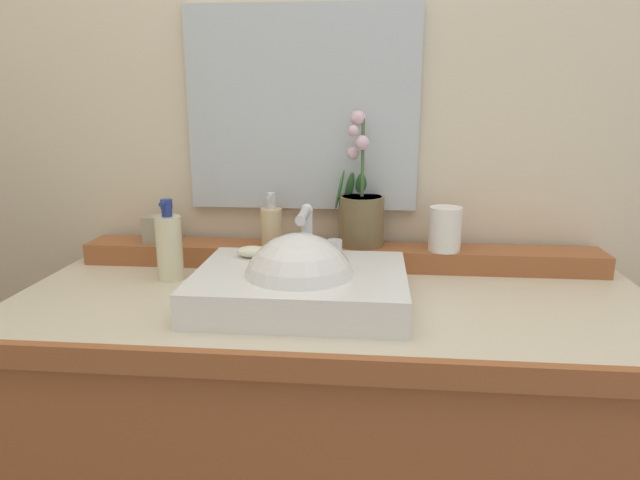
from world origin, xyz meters
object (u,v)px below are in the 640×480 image
at_px(sink_basin, 300,288).
at_px(potted_plant, 361,212).
at_px(soap_dispenser, 272,225).
at_px(soap_bar, 253,252).
at_px(lotion_bottle, 169,246).
at_px(tumbler_cup, 445,229).
at_px(trinket_box, 160,229).

relative_size(sink_basin, potted_plant, 1.30).
relative_size(sink_basin, soap_dispenser, 3.17).
bearing_deg(soap_dispenser, soap_bar, -94.81).
bearing_deg(soap_dispenser, lotion_bottle, -150.21).
xyz_separation_m(sink_basin, potted_plant, (0.11, 0.28, 0.10)).
height_order(sink_basin, potted_plant, potted_plant).
distance_m(sink_basin, soap_dispenser, 0.28).
bearing_deg(sink_basin, soap_dispenser, 112.02).
bearing_deg(sink_basin, soap_bar, 139.77).
distance_m(potted_plant, soap_dispenser, 0.22).
height_order(soap_bar, lotion_bottle, lotion_bottle).
bearing_deg(sink_basin, tumbler_cup, 39.22).
height_order(potted_plant, trinket_box, potted_plant).
distance_m(soap_dispenser, tumbler_cup, 0.41).
distance_m(tumbler_cup, trinket_box, 0.69).
bearing_deg(soap_bar, lotion_bottle, 170.38).
bearing_deg(potted_plant, trinket_box, -177.96).
bearing_deg(tumbler_cup, soap_dispenser, -179.81).
xyz_separation_m(potted_plant, soap_dispenser, (-0.21, -0.03, -0.03)).
bearing_deg(lotion_bottle, trinket_box, 118.17).
xyz_separation_m(soap_dispenser, tumbler_cup, (0.41, 0.00, 0.00)).
xyz_separation_m(soap_bar, potted_plant, (0.22, 0.19, 0.05)).
relative_size(soap_bar, lotion_bottle, 0.38).
height_order(sink_basin, soap_dispenser, same).
bearing_deg(soap_bar, potted_plant, 39.92).
xyz_separation_m(sink_basin, trinket_box, (-0.38, 0.27, 0.05)).
bearing_deg(potted_plant, tumbler_cup, -9.57).
height_order(sink_basin, tumbler_cup, sink_basin).
bearing_deg(soap_dispenser, sink_basin, -67.98).
height_order(soap_bar, tumbler_cup, tumbler_cup).
distance_m(sink_basin, tumbler_cup, 0.40).
distance_m(soap_dispenser, lotion_bottle, 0.24).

